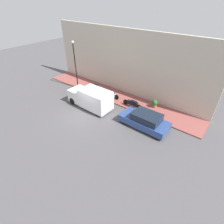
{
  "coord_description": "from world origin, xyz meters",
  "views": [
    {
      "loc": [
        -9.17,
        -10.36,
        9.51
      ],
      "look_at": [
        1.08,
        -2.24,
        0.6
      ],
      "focal_mm": 28.0,
      "sensor_mm": 36.0,
      "label": 1
    }
  ],
  "objects": [
    {
      "name": "scooter_silver",
      "position": [
        3.84,
        0.02,
        0.5
      ],
      "size": [
        0.3,
        1.94,
        0.7
      ],
      "color": "#B7B7BF",
      "rests_on": "sidewalk"
    },
    {
      "name": "potted_plant",
      "position": [
        4.92,
        -4.56,
        0.56
      ],
      "size": [
        0.54,
        0.54,
        0.82
      ],
      "color": "brown",
      "rests_on": "sidewalk"
    },
    {
      "name": "delivery_van",
      "position": [
        1.22,
        0.58,
        1.01
      ],
      "size": [
        1.85,
        4.64,
        2.0
      ],
      "color": "white",
      "rests_on": "ground_plane"
    },
    {
      "name": "building_facade",
      "position": [
        5.96,
        0.0,
        3.41
      ],
      "size": [
        0.3,
        19.18,
        6.82
      ],
      "color": "beige",
      "rests_on": "ground_plane"
    },
    {
      "name": "ground_plane",
      "position": [
        0.0,
        0.0,
        0.0
      ],
      "size": [
        60.0,
        60.0,
        0.0
      ],
      "primitive_type": "plane",
      "color": "#514F51"
    },
    {
      "name": "parked_car",
      "position": [
        1.76,
        -5.23,
        0.65
      ],
      "size": [
        1.81,
        4.2,
        1.36
      ],
      "color": "#2D4784",
      "rests_on": "ground_plane"
    },
    {
      "name": "motorcycle_black",
      "position": [
        3.6,
        -2.82,
        0.52
      ],
      "size": [
        0.3,
        2.14,
        0.74
      ],
      "color": "black",
      "rests_on": "sidewalk"
    },
    {
      "name": "motorcycle_blue",
      "position": [
        3.88,
        2.45,
        0.56
      ],
      "size": [
        0.3,
        1.91,
        0.84
      ],
      "color": "navy",
      "rests_on": "sidewalk"
    },
    {
      "name": "streetlamp",
      "position": [
        3.29,
        4.77,
        3.28
      ],
      "size": [
        0.28,
        0.28,
        5.34
      ],
      "color": "black",
      "rests_on": "sidewalk"
    },
    {
      "name": "sidewalk",
      "position": [
        4.44,
        0.0,
        0.06
      ],
      "size": [
        2.72,
        19.18,
        0.12
      ],
      "color": "#934C47",
      "rests_on": "ground_plane"
    }
  ]
}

